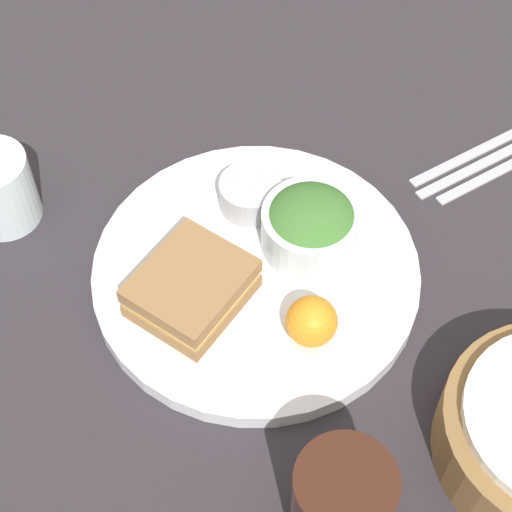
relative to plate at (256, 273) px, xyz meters
The scene contains 10 objects.
ground_plane 0.01m from the plate, ahead, with size 4.00×4.00×0.00m, color #2D282D.
plate is the anchor object (origin of this frame).
sandwich 0.08m from the plate, 18.72° to the right, with size 0.12×0.10×0.04m.
salad_bowl 0.08m from the plate, 158.85° to the left, with size 0.10×0.10×0.06m.
dressing_cup 0.09m from the plate, 136.62° to the right, with size 0.07×0.07×0.03m, color #B7B7BC.
orange_wedge 0.10m from the plate, 72.77° to the left, with size 0.05×0.05×0.05m, color orange.
drink_glass 0.27m from the plate, 54.22° to the left, with size 0.08×0.08×0.11m, color #38190F.
fork 0.32m from the plate, 163.68° to the left, with size 0.20×0.01×0.01m, color #B2B2B7.
knife 0.31m from the plate, 160.41° to the left, with size 0.21×0.01×0.01m, color #B2B2B7.
spoon 0.32m from the plate, 157.14° to the left, with size 0.18×0.01×0.01m, color #B2B2B7.
Camera 1 is at (0.38, 0.31, 0.74)m, focal length 60.00 mm.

